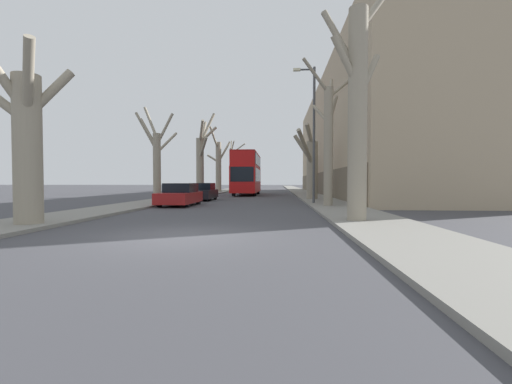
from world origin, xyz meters
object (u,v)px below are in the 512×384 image
at_px(street_tree_left_4, 231,166).
at_px(lamp_post, 313,129).
at_px(street_tree_left_0, 27,136).
at_px(street_tree_right_1, 328,138).
at_px(street_tree_right_2, 311,166).
at_px(street_tree_left_3, 218,165).
at_px(street_tree_left_2, 201,159).
at_px(street_tree_left_1, 157,159).
at_px(parked_car_1, 202,192).
at_px(street_tree_right_0, 357,108).
at_px(parked_car_0, 180,195).
at_px(double_decker_bus, 247,172).

distance_m(street_tree_left_4, lamp_post, 38.23).
height_order(street_tree_left_0, street_tree_right_1, street_tree_right_1).
bearing_deg(street_tree_right_2, street_tree_left_3, 118.67).
distance_m(street_tree_left_3, street_tree_left_4, 11.74).
bearing_deg(street_tree_left_2, street_tree_left_4, 90.04).
distance_m(street_tree_right_2, lamp_post, 5.73).
relative_size(street_tree_left_3, street_tree_right_2, 1.51).
relative_size(street_tree_left_1, street_tree_right_1, 0.80).
relative_size(street_tree_left_3, street_tree_left_4, 1.02).
bearing_deg(parked_car_1, street_tree_left_3, 96.30).
xyz_separation_m(street_tree_right_0, street_tree_right_2, (-0.14, 15.05, -1.34)).
bearing_deg(street_tree_left_0, lamp_post, 47.97).
distance_m(street_tree_right_0, street_tree_right_2, 15.11).
height_order(street_tree_right_0, parked_car_0, street_tree_right_0).
relative_size(street_tree_left_1, street_tree_left_4, 0.75).
xyz_separation_m(street_tree_left_1, parked_car_1, (2.16, 4.15, -2.33)).
height_order(street_tree_left_0, lamp_post, lamp_post).
height_order(street_tree_left_4, double_decker_bus, street_tree_left_4).
bearing_deg(lamp_post, street_tree_left_4, 105.45).
relative_size(street_tree_left_1, parked_car_0, 1.50).
bearing_deg(street_tree_left_3, street_tree_left_2, -88.81).
xyz_separation_m(street_tree_left_1, double_decker_bus, (4.69, 15.62, -0.38)).
height_order(street_tree_right_1, parked_car_0, street_tree_right_1).
bearing_deg(street_tree_left_2, street_tree_right_2, -37.10).
height_order(street_tree_left_0, street_tree_left_3, street_tree_left_3).
xyz_separation_m(street_tree_right_0, parked_car_0, (-8.74, 8.46, -3.37)).
bearing_deg(street_tree_left_0, parked_car_1, 82.68).
bearing_deg(street_tree_left_3, street_tree_right_1, -67.85).
bearing_deg(lamp_post, parked_car_1, 149.51).
height_order(street_tree_right_1, double_decker_bus, street_tree_right_1).
xyz_separation_m(street_tree_left_2, street_tree_left_3, (-0.25, 11.81, 0.05)).
height_order(street_tree_left_1, lamp_post, lamp_post).
height_order(street_tree_left_1, street_tree_left_2, street_tree_left_2).
bearing_deg(street_tree_right_2, street_tree_left_1, -156.71).
relative_size(street_tree_right_2, parked_car_0, 1.35).
relative_size(street_tree_left_0, parked_car_1, 1.56).
bearing_deg(street_tree_left_2, street_tree_right_0, -65.04).
height_order(street_tree_left_2, parked_car_0, street_tree_left_2).
distance_m(street_tree_left_4, parked_car_1, 32.29).
height_order(street_tree_left_4, lamp_post, street_tree_left_4).
height_order(street_tree_left_0, street_tree_left_4, street_tree_left_4).
relative_size(street_tree_right_0, parked_car_1, 2.00).
bearing_deg(street_tree_left_0, double_decker_bus, 80.53).
bearing_deg(street_tree_right_0, street_tree_left_2, 114.96).
bearing_deg(street_tree_right_1, parked_car_0, 174.49).
relative_size(street_tree_right_1, parked_car_0, 1.87).
xyz_separation_m(street_tree_left_2, street_tree_left_4, (-0.02, 23.54, 0.41)).
bearing_deg(parked_car_1, street_tree_right_2, 3.22).
xyz_separation_m(street_tree_left_1, street_tree_right_2, (10.76, 4.63, -0.30)).
height_order(double_decker_bus, parked_car_1, double_decker_bus).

